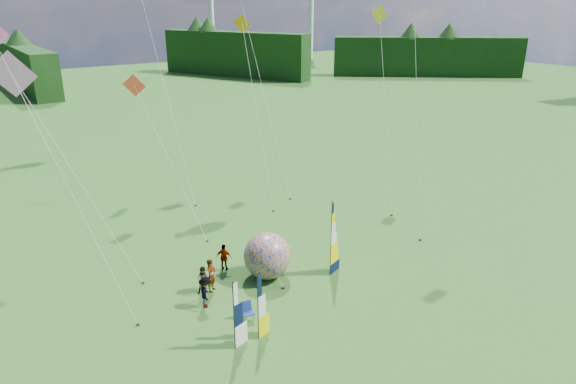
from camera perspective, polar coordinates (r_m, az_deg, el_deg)
ground at (r=26.51m, az=6.93°, el=-13.30°), size 220.00×220.00×0.00m
treeline_ring at (r=24.51m, az=7.33°, el=-5.51°), size 210.00×210.00×8.00m
feather_banner_main at (r=28.64m, az=4.80°, el=-5.39°), size 1.16×0.49×4.40m
side_banner_left at (r=23.75m, az=-3.35°, el=-12.79°), size 0.93×0.31×3.33m
side_banner_far at (r=23.25m, az=-6.02°, el=-13.69°), size 0.98×0.35×3.34m
bol_inflatable at (r=28.84m, az=-2.33°, el=-7.10°), size 3.43×3.43×2.64m
spectator_a at (r=28.01m, az=-8.51°, el=-9.14°), size 0.81×0.76×1.86m
spectator_b at (r=27.93m, az=-9.33°, el=-9.64°), size 0.83×0.58×1.56m
spectator_c at (r=26.77m, az=-9.18°, el=-10.94°), size 0.72×1.15×1.67m
spectator_d at (r=29.96m, az=-7.10°, el=-7.23°), size 0.93×0.96×1.62m
camp_chair at (r=25.68m, az=-4.44°, el=-13.13°), size 0.63×0.63×0.97m
kite_whale at (r=42.20m, az=-3.77°, el=15.99°), size 8.40×14.28×22.71m
kite_rainbow_delta at (r=30.46m, az=-22.66°, el=3.39°), size 10.52×13.71×13.06m
kite_parafoil at (r=34.47m, az=14.20°, el=12.10°), size 6.28×8.62×19.98m
small_kite_red at (r=35.56m, az=-13.16°, el=4.52°), size 3.82×11.49×10.39m
small_kite_orange at (r=40.81m, az=-3.51°, el=9.73°), size 8.27×13.20×14.10m
small_kite_yellow at (r=39.79m, az=10.83°, el=9.69°), size 8.06×10.26×14.86m
small_kite_pink at (r=25.80m, az=-23.57°, el=2.13°), size 7.16×9.53×14.60m
small_kite_green at (r=42.38m, az=-13.47°, el=11.70°), size 8.17×14.10×17.13m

